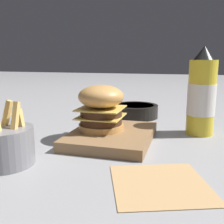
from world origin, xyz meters
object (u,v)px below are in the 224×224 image
ketchup_bottle (202,95)px  side_bowl (136,111)px  burger (103,107)px  serving_board (112,136)px  spoon (3,133)px  fries_basket (4,145)px

ketchup_bottle → side_bowl: ketchup_bottle is taller
burger → ketchup_bottle: (-0.12, 0.25, 0.02)m
serving_board → ketchup_bottle: ketchup_bottle is taller
burger → serving_board: bearing=77.0°
side_bowl → spoon: bearing=-44.0°
ketchup_bottle → side_bowl: size_ratio=1.51×
side_bowl → serving_board: bearing=-1.2°
burger → spoon: bearing=-81.9°
serving_board → fries_basket: (0.21, -0.16, 0.03)m
serving_board → ketchup_bottle: bearing=120.0°
side_bowl → spoon: 0.45m
side_bowl → fries_basket: bearing=-18.9°
spoon → fries_basket: bearing=-178.3°
burger → fries_basket: (0.21, -0.14, -0.05)m
serving_board → side_bowl: 0.29m
burger → fries_basket: 0.26m
serving_board → side_bowl: side_bowl is taller
burger → side_bowl: burger is taller
burger → side_bowl: bearing=173.4°
fries_basket → side_bowl: (-0.50, 0.17, -0.02)m
serving_board → spoon: size_ratio=1.64×
ketchup_bottle → fries_basket: (0.33, -0.38, -0.07)m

